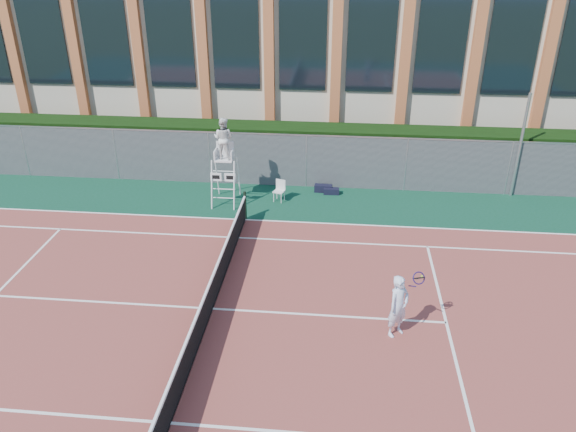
# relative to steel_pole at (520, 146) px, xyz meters

# --- Properties ---
(ground) EXTENTS (120.00, 120.00, 0.00)m
(ground) POSITION_rel_steel_pole_xyz_m (-10.23, -8.70, -2.08)
(ground) COLOR #233814
(apron) EXTENTS (36.00, 20.00, 0.01)m
(apron) POSITION_rel_steel_pole_xyz_m (-10.23, -7.70, -2.07)
(apron) COLOR #0D3A23
(apron) RESTS_ON ground
(tennis_court) EXTENTS (23.77, 10.97, 0.02)m
(tennis_court) POSITION_rel_steel_pole_xyz_m (-10.23, -8.70, -2.06)
(tennis_court) COLOR brown
(tennis_court) RESTS_ON apron
(tennis_net) EXTENTS (0.10, 11.30, 1.10)m
(tennis_net) POSITION_rel_steel_pole_xyz_m (-10.23, -8.70, -1.54)
(tennis_net) COLOR black
(tennis_net) RESTS_ON ground
(fence) EXTENTS (40.00, 0.06, 2.20)m
(fence) POSITION_rel_steel_pole_xyz_m (-10.23, 0.10, -0.98)
(fence) COLOR #595E60
(fence) RESTS_ON ground
(hedge) EXTENTS (40.00, 1.40, 2.20)m
(hedge) POSITION_rel_steel_pole_xyz_m (-10.23, 1.30, -0.98)
(hedge) COLOR black
(hedge) RESTS_ON ground
(building) EXTENTS (45.00, 10.60, 8.22)m
(building) POSITION_rel_steel_pole_xyz_m (-10.23, 9.25, 2.07)
(building) COLOR beige
(building) RESTS_ON ground
(steel_pole) EXTENTS (0.12, 0.12, 4.15)m
(steel_pole) POSITION_rel_steel_pole_xyz_m (0.00, 0.00, 0.00)
(steel_pole) COLOR #9EA0A5
(steel_pole) RESTS_ON ground
(umpire_chair) EXTENTS (0.95, 1.46, 3.41)m
(umpire_chair) POSITION_rel_steel_pole_xyz_m (-11.23, -1.65, 0.42)
(umpire_chair) COLOR white
(umpire_chair) RESTS_ON ground
(plastic_chair) EXTENTS (0.49, 0.49, 0.84)m
(plastic_chair) POSITION_rel_steel_pole_xyz_m (-9.16, -1.36, -1.57)
(plastic_chair) COLOR silver
(plastic_chair) RESTS_ON apron
(sports_bag_near) EXTENTS (0.72, 0.32, 0.30)m
(sports_bag_near) POSITION_rel_steel_pole_xyz_m (-7.50, -0.40, -1.91)
(sports_bag_near) COLOR black
(sports_bag_near) RESTS_ON apron
(sports_bag_far) EXTENTS (0.63, 0.29, 0.25)m
(sports_bag_far) POSITION_rel_steel_pole_xyz_m (-7.16, -0.58, -1.94)
(sports_bag_far) COLOR black
(sports_bag_far) RESTS_ON apron
(tennis_player) EXTENTS (1.03, 0.81, 1.75)m
(tennis_player) POSITION_rel_steel_pole_xyz_m (-5.22, -9.29, -1.17)
(tennis_player) COLOR #D0DFFA
(tennis_player) RESTS_ON tennis_court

